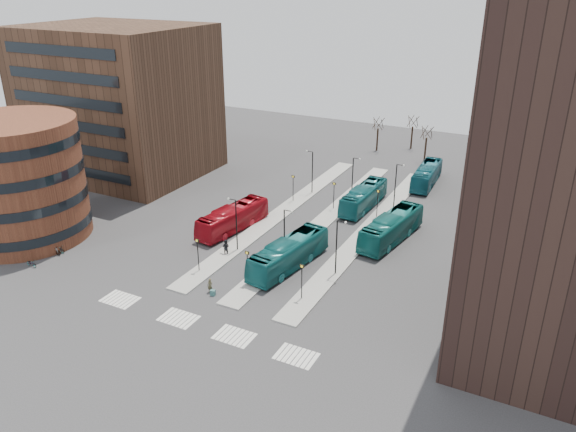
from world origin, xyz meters
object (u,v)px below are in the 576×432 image
at_px(commuter_b, 275,274).
at_px(bicycle_far, 58,249).
at_px(bicycle_mid, 54,250).
at_px(red_bus, 233,218).
at_px(teal_bus_c, 391,228).
at_px(commuter_a, 226,247).
at_px(teal_bus_d, 427,175).
at_px(bicycle_near, 31,263).
at_px(commuter_c, 285,267).
at_px(suitcase, 213,293).
at_px(teal_bus_b, 364,197).
at_px(teal_bus_a, 289,254).
at_px(traveller, 210,286).

distance_m(commuter_b, bicycle_far, 25.29).
height_order(commuter_b, bicycle_mid, commuter_b).
bearing_deg(red_bus, teal_bus_c, 26.59).
height_order(commuter_a, bicycle_far, commuter_a).
height_order(red_bus, commuter_b, red_bus).
height_order(teal_bus_d, bicycle_mid, teal_bus_d).
bearing_deg(bicycle_near, teal_bus_c, -49.77).
xyz_separation_m(red_bus, commuter_c, (10.75, -6.82, -0.71)).
relative_size(suitcase, teal_bus_d, 0.05).
relative_size(commuter_a, commuter_b, 1.05).
bearing_deg(commuter_c, suitcase, 4.73).
bearing_deg(teal_bus_b, commuter_c, -90.46).
bearing_deg(bicycle_far, teal_bus_c, -64.62).
height_order(suitcase, teal_bus_a, teal_bus_a).
bearing_deg(teal_bus_a, commuter_c, -67.36).
bearing_deg(teal_bus_c, commuter_b, -108.48).
height_order(teal_bus_a, commuter_b, teal_bus_a).
relative_size(teal_bus_a, teal_bus_d, 1.08).
relative_size(teal_bus_c, commuter_c, 7.15).
bearing_deg(bicycle_near, bicycle_mid, 3.87).
height_order(bicycle_near, bicycle_mid, bicycle_mid).
bearing_deg(teal_bus_d, teal_bus_b, -114.68).
height_order(traveller, bicycle_near, traveller).
bearing_deg(teal_bus_c, bicycle_near, -134.80).
height_order(suitcase, commuter_a, commuter_a).
distance_m(commuter_b, commuter_c, 1.89).
relative_size(teal_bus_b, teal_bus_d, 1.02).
relative_size(teal_bus_c, traveller, 7.79).
relative_size(teal_bus_d, commuter_a, 6.02).
height_order(commuter_c, bicycle_near, commuter_c).
bearing_deg(teal_bus_a, bicycle_near, -144.57).
xyz_separation_m(traveller, commuter_c, (4.90, 6.62, 0.07)).
bearing_deg(red_bus, teal_bus_d, 65.87).
xyz_separation_m(traveller, commuter_a, (-3.08, 7.57, 0.13)).
bearing_deg(teal_bus_d, bicycle_near, -127.46).
relative_size(red_bus, commuter_b, 6.50).
distance_m(teal_bus_a, commuter_c, 1.75).
bearing_deg(teal_bus_c, teal_bus_a, -115.54).
bearing_deg(teal_bus_c, bicycle_far, -139.23).
bearing_deg(suitcase, commuter_b, 39.78).
bearing_deg(traveller, bicycle_mid, 178.71).
distance_m(teal_bus_c, commuter_a, 19.32).
bearing_deg(red_bus, bicycle_mid, -125.52).
relative_size(traveller, commuter_c, 0.92).
height_order(commuter_a, bicycle_mid, commuter_a).
bearing_deg(teal_bus_d, commuter_a, -116.00).
height_order(red_bus, bicycle_far, red_bus).
bearing_deg(bicycle_mid, commuter_c, -74.87).
bearing_deg(teal_bus_c, traveller, -113.39).
height_order(teal_bus_c, teal_bus_d, teal_bus_c).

